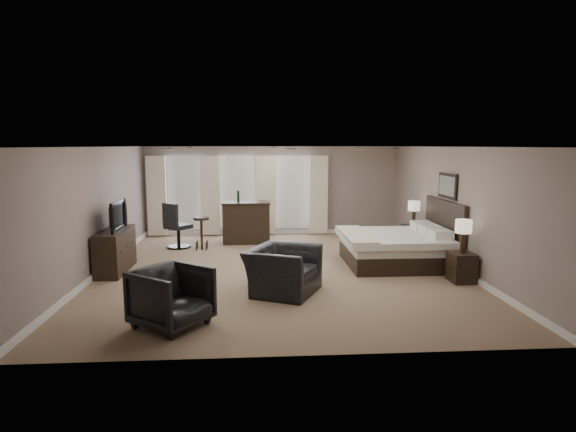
{
  "coord_description": "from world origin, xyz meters",
  "views": [
    {
      "loc": [
        -0.51,
        -9.96,
        2.63
      ],
      "look_at": [
        0.2,
        0.4,
        1.1
      ],
      "focal_mm": 30.0,
      "sensor_mm": 36.0,
      "label": 1
    }
  ],
  "objects": [
    {
      "name": "nightstand_far",
      "position": [
        3.47,
        1.76,
        0.31
      ],
      "size": [
        0.47,
        0.58,
        0.63
      ],
      "primitive_type": "cube",
      "color": "black",
      "rests_on": "ground"
    },
    {
      "name": "lamp_far",
      "position": [
        3.47,
        1.76,
        0.94
      ],
      "size": [
        0.3,
        0.3,
        0.62
      ],
      "primitive_type": "cube",
      "color": "beige",
      "rests_on": "nightstand_far"
    },
    {
      "name": "room",
      "position": [
        0.0,
        0.0,
        1.3
      ],
      "size": [
        7.6,
        8.6,
        2.64
      ],
      "color": "#7F6850",
      "rests_on": "ground"
    },
    {
      "name": "bar_stool_left",
      "position": [
        -1.88,
        2.15,
        0.42
      ],
      "size": [
        0.51,
        0.51,
        0.83
      ],
      "primitive_type": "cube",
      "rotation": [
        0.0,
        0.0,
        0.38
      ],
      "color": "black",
      "rests_on": "ground"
    },
    {
      "name": "wall_art",
      "position": [
        3.7,
        0.31,
        1.75
      ],
      "size": [
        0.04,
        0.96,
        0.56
      ],
      "primitive_type": "cube",
      "color": "slate",
      "rests_on": "room"
    },
    {
      "name": "armchair_near",
      "position": [
        -0.03,
        -1.59,
        0.55
      ],
      "size": [
        1.28,
        1.49,
        1.1
      ],
      "primitive_type": "imported",
      "rotation": [
        0.0,
        0.0,
        1.13
      ],
      "color": "black",
      "rests_on": "ground"
    },
    {
      "name": "desk_chair",
      "position": [
        -2.5,
        2.41,
        0.59
      ],
      "size": [
        0.85,
        0.85,
        1.18
      ],
      "primitive_type": "cube",
      "rotation": [
        0.0,
        0.0,
        2.44
      ],
      "color": "black",
      "rests_on": "ground"
    },
    {
      "name": "window_bay",
      "position": [
        -1.0,
        4.11,
        1.2
      ],
      "size": [
        5.25,
        0.2,
        2.3
      ],
      "color": "silver",
      "rests_on": "room"
    },
    {
      "name": "bed",
      "position": [
        2.58,
        0.31,
        0.71
      ],
      "size": [
        2.25,
        2.14,
        1.43
      ],
      "primitive_type": "cube",
      "color": "silver",
      "rests_on": "ground"
    },
    {
      "name": "dresser",
      "position": [
        -3.45,
        0.12,
        0.44
      ],
      "size": [
        0.49,
        1.52,
        0.88
      ],
      "primitive_type": "cube",
      "color": "black",
      "rests_on": "ground"
    },
    {
      "name": "bar_counter",
      "position": [
        -0.76,
        2.94,
        0.57
      ],
      "size": [
        1.3,
        0.67,
        1.13
      ],
      "primitive_type": "cube",
      "color": "black",
      "rests_on": "ground"
    },
    {
      "name": "bar_stool_right",
      "position": [
        -0.78,
        3.42,
        0.34
      ],
      "size": [
        0.42,
        0.42,
        0.68
      ],
      "primitive_type": "cube",
      "rotation": [
        0.0,
        0.0,
        0.39
      ],
      "color": "black",
      "rests_on": "ground"
    },
    {
      "name": "lamp_near",
      "position": [
        3.47,
        -1.14,
        0.9
      ],
      "size": [
        0.31,
        0.31,
        0.65
      ],
      "primitive_type": "cube",
      "color": "beige",
      "rests_on": "nightstand_near"
    },
    {
      "name": "tv",
      "position": [
        -3.45,
        0.12,
        0.95
      ],
      "size": [
        0.62,
        1.07,
        0.14
      ],
      "primitive_type": "imported",
      "rotation": [
        0.0,
        0.0,
        1.57
      ],
      "color": "black",
      "rests_on": "dresser"
    },
    {
      "name": "nightstand_near",
      "position": [
        3.47,
        -1.14,
        0.29
      ],
      "size": [
        0.43,
        0.53,
        0.57
      ],
      "primitive_type": "cube",
      "color": "black",
      "rests_on": "ground"
    },
    {
      "name": "armchair_far",
      "position": [
        -1.74,
        -3.12,
        0.48
      ],
      "size": [
        1.26,
        1.28,
        0.96
      ],
      "primitive_type": "imported",
      "rotation": [
        0.0,
        0.0,
        0.92
      ],
      "color": "black",
      "rests_on": "ground"
    }
  ]
}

